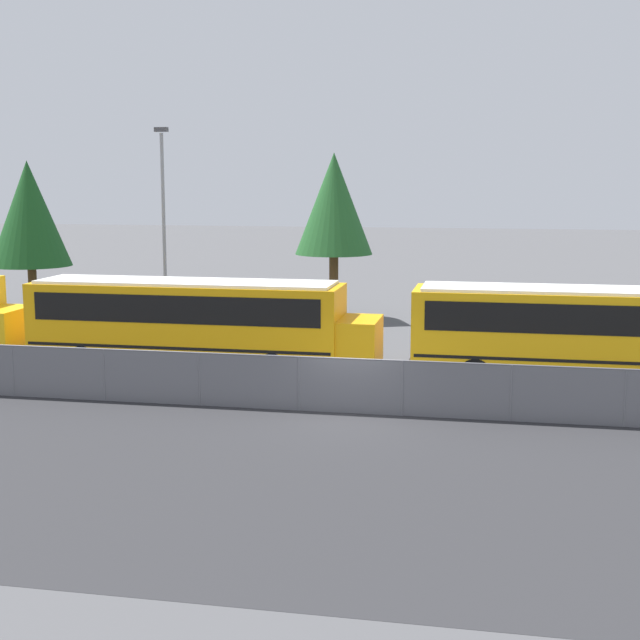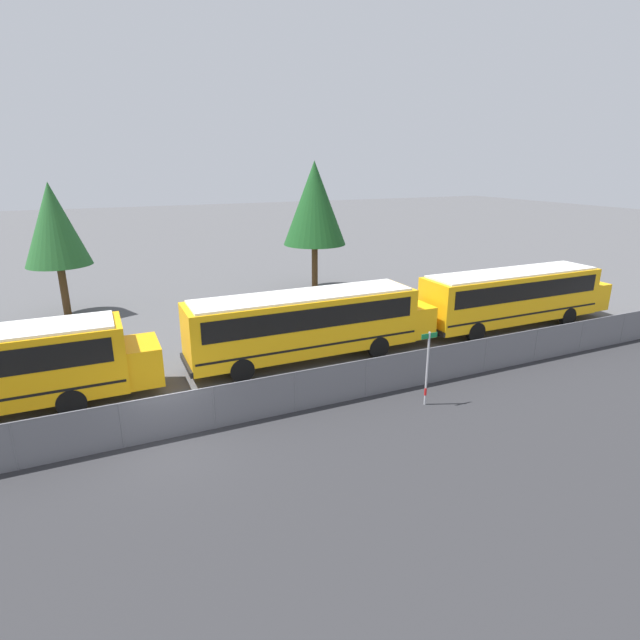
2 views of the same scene
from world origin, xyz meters
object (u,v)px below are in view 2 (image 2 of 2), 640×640
object	(u,v)px
tree_0	(54,225)
tree_1	(315,204)
street_sign	(427,367)
school_bus_2	(309,321)
school_bus_3	(515,294)

from	to	relation	value
tree_0	tree_1	xyz separation A→B (m)	(16.47, -0.23, 0.71)
street_sign	tree_1	world-z (taller)	tree_1
school_bus_2	street_sign	world-z (taller)	school_bus_2
school_bus_2	tree_1	bearing A→B (deg)	65.15
school_bus_2	street_sign	distance (m)	6.53
school_bus_2	school_bus_3	size ratio (longest dim) A/B	1.00
school_bus_3	tree_1	world-z (taller)	tree_1
school_bus_3	tree_0	distance (m)	26.73
street_sign	tree_0	xyz separation A→B (m)	(-12.89, 18.88, 3.91)
school_bus_2	street_sign	xyz separation A→B (m)	(2.22, -6.13, -0.36)
tree_0	school_bus_2	bearing A→B (deg)	-50.08
school_bus_2	tree_0	distance (m)	17.00
street_sign	tree_0	world-z (taller)	tree_0
school_bus_3	street_sign	world-z (taller)	school_bus_3
school_bus_2	street_sign	size ratio (longest dim) A/B	4.12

